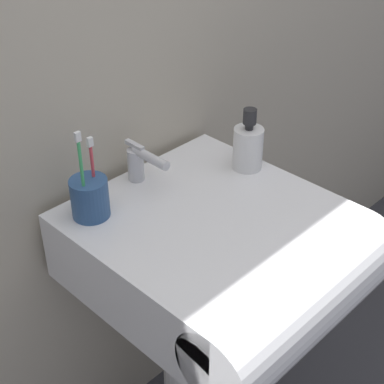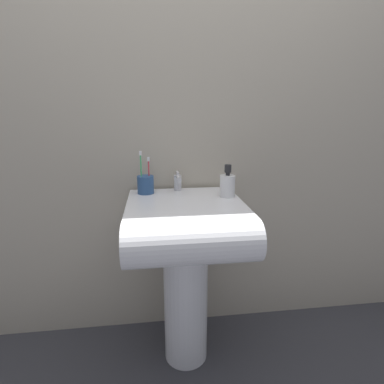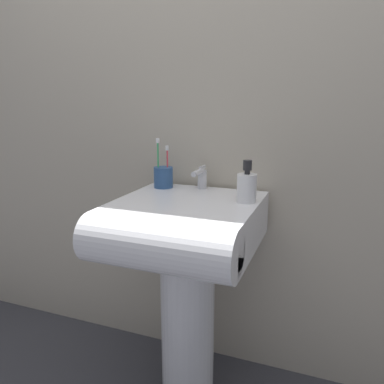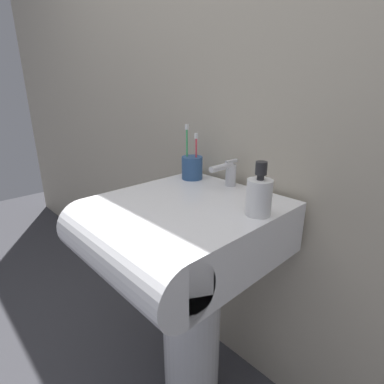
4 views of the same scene
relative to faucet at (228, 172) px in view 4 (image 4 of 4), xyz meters
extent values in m
cube|color=#B7AD99|center=(0.02, 0.10, 0.32)|extent=(5.00, 0.05, 2.40)
cylinder|color=white|center=(0.02, -0.20, -0.55)|extent=(0.21, 0.21, 0.66)
cube|color=white|center=(0.02, -0.20, -0.14)|extent=(0.52, 0.51, 0.17)
cylinder|color=white|center=(0.02, -0.45, -0.14)|extent=(0.52, 0.17, 0.17)
cylinder|color=silver|center=(0.00, 0.02, -0.01)|extent=(0.04, 0.04, 0.08)
cylinder|color=silver|center=(0.00, -0.04, 0.03)|extent=(0.02, 0.11, 0.02)
cube|color=silver|center=(0.00, 0.02, 0.04)|extent=(0.01, 0.06, 0.01)
cylinder|color=#2D5184|center=(-0.16, -0.02, -0.01)|extent=(0.08, 0.08, 0.09)
cylinder|color=#3FB266|center=(-0.18, -0.03, 0.05)|extent=(0.01, 0.01, 0.18)
cube|color=white|center=(-0.18, -0.03, 0.15)|extent=(0.01, 0.01, 0.02)
cylinder|color=#D83F4C|center=(-0.14, -0.02, 0.03)|extent=(0.01, 0.01, 0.15)
cube|color=white|center=(-0.14, -0.02, 0.12)|extent=(0.01, 0.01, 0.02)
cylinder|color=white|center=(0.22, -0.13, 0.00)|extent=(0.07, 0.07, 0.10)
cylinder|color=#262628|center=(0.22, -0.13, 0.06)|extent=(0.02, 0.02, 0.01)
cylinder|color=#262628|center=(0.22, -0.13, 0.08)|extent=(0.03, 0.03, 0.04)
camera|label=1|loc=(-0.74, -0.90, 0.69)|focal=55.00mm
camera|label=2|loc=(-0.12, -1.48, 0.34)|focal=28.00mm
camera|label=3|loc=(0.51, -1.45, 0.30)|focal=35.00mm
camera|label=4|loc=(0.66, -0.81, 0.29)|focal=28.00mm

